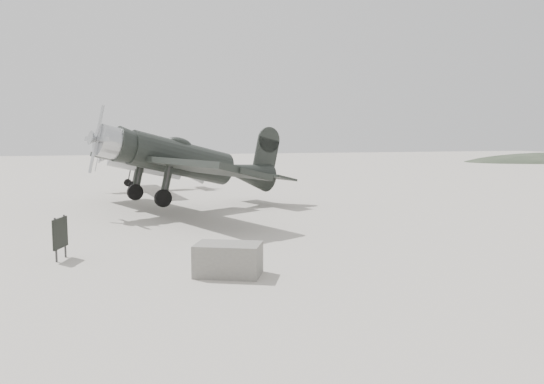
% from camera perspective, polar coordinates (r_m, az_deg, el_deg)
% --- Properties ---
extents(ground, '(160.00, 160.00, 0.00)m').
position_cam_1_polar(ground, '(19.69, 5.01, -4.27)').
color(ground, '#A19B8F').
rests_on(ground, ground).
extents(lowwing_monoplane, '(9.87, 13.43, 4.38)m').
position_cam_1_polar(lowwing_monoplane, '(25.22, -8.89, 3.27)').
color(lowwing_monoplane, black).
rests_on(lowwing_monoplane, ground).
extents(highwing_monoplane, '(7.07, 9.95, 2.81)m').
position_cam_1_polar(highwing_monoplane, '(35.03, -13.01, 3.07)').
color(highwing_monoplane, '#A1A2A6').
rests_on(highwing_monoplane, ground).
extents(equipment_block, '(1.92, 1.62, 0.82)m').
position_cam_1_polar(equipment_block, '(13.60, -4.73, -7.25)').
color(equipment_block, slate).
rests_on(equipment_block, ground).
extents(sign_board, '(0.35, 0.84, 1.26)m').
position_cam_1_polar(sign_board, '(16.31, -21.83, -4.19)').
color(sign_board, '#333333').
rests_on(sign_board, ground).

